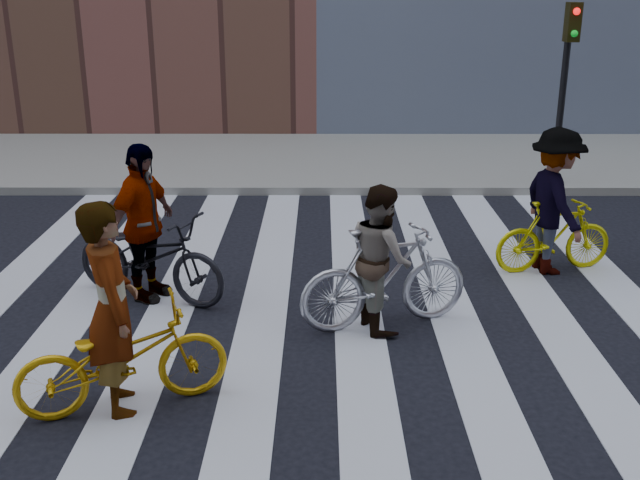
{
  "coord_description": "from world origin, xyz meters",
  "views": [
    {
      "loc": [
        0.13,
        -7.99,
        3.66
      ],
      "look_at": [
        0.11,
        0.3,
        0.79
      ],
      "focal_mm": 42.0,
      "sensor_mm": 36.0,
      "label": 1
    }
  ],
  "objects_px": {
    "rider_right": "(554,201)",
    "rider_rear": "(143,223)",
    "bike_dark_rear": "(150,257)",
    "rider_left": "(112,308)",
    "traffic_signal": "(567,65)",
    "bike_yellow_left": "(122,358)",
    "bike_silver_mid": "(385,277)",
    "bike_yellow_right": "(554,236)",
    "rider_mid": "(381,257)"
  },
  "relations": [
    {
      "from": "traffic_signal",
      "to": "rider_mid",
      "type": "xyz_separation_m",
      "value": [
        -3.63,
        -5.69,
        -1.46
      ]
    },
    {
      "from": "traffic_signal",
      "to": "bike_yellow_right",
      "type": "bearing_deg",
      "value": -106.82
    },
    {
      "from": "rider_left",
      "to": "rider_right",
      "type": "distance_m",
      "value": 5.91
    },
    {
      "from": "bike_yellow_left",
      "to": "rider_right",
      "type": "xyz_separation_m",
      "value": [
        4.78,
        3.39,
        0.47
      ]
    },
    {
      "from": "bike_yellow_left",
      "to": "bike_yellow_right",
      "type": "relative_size",
      "value": 1.16
    },
    {
      "from": "rider_right",
      "to": "traffic_signal",
      "type": "bearing_deg",
      "value": -28.71
    },
    {
      "from": "bike_yellow_left",
      "to": "rider_rear",
      "type": "relative_size",
      "value": 0.98
    },
    {
      "from": "bike_dark_rear",
      "to": "rider_mid",
      "type": "bearing_deg",
      "value": -82.57
    },
    {
      "from": "bike_yellow_left",
      "to": "bike_silver_mid",
      "type": "xyz_separation_m",
      "value": [
        2.46,
        1.7,
        0.09
      ]
    },
    {
      "from": "bike_silver_mid",
      "to": "rider_rear",
      "type": "relative_size",
      "value": 1.02
    },
    {
      "from": "bike_silver_mid",
      "to": "rider_mid",
      "type": "distance_m",
      "value": 0.24
    },
    {
      "from": "rider_mid",
      "to": "rider_right",
      "type": "relative_size",
      "value": 0.85
    },
    {
      "from": "rider_mid",
      "to": "rider_right",
      "type": "bearing_deg",
      "value": -71.33
    },
    {
      "from": "bike_silver_mid",
      "to": "rider_rear",
      "type": "distance_m",
      "value": 2.93
    },
    {
      "from": "traffic_signal",
      "to": "bike_silver_mid",
      "type": "distance_m",
      "value": 6.93
    },
    {
      "from": "rider_rear",
      "to": "bike_yellow_right",
      "type": "bearing_deg",
      "value": -56.61
    },
    {
      "from": "bike_silver_mid",
      "to": "rider_right",
      "type": "relative_size",
      "value": 1.01
    },
    {
      "from": "rider_left",
      "to": "bike_dark_rear",
      "type": "bearing_deg",
      "value": -14.67
    },
    {
      "from": "rider_rear",
      "to": "rider_left",
      "type": "bearing_deg",
      "value": -150.04
    },
    {
      "from": "bike_yellow_right",
      "to": "rider_left",
      "type": "bearing_deg",
      "value": 113.53
    },
    {
      "from": "bike_yellow_right",
      "to": "bike_dark_rear",
      "type": "height_order",
      "value": "bike_dark_rear"
    },
    {
      "from": "bike_silver_mid",
      "to": "bike_dark_rear",
      "type": "xyz_separation_m",
      "value": [
        -2.76,
        0.76,
        -0.04
      ]
    },
    {
      "from": "bike_dark_rear",
      "to": "rider_right",
      "type": "height_order",
      "value": "rider_right"
    },
    {
      "from": "rider_mid",
      "to": "rider_rear",
      "type": "relative_size",
      "value": 0.85
    },
    {
      "from": "bike_yellow_right",
      "to": "rider_right",
      "type": "height_order",
      "value": "rider_right"
    },
    {
      "from": "bike_yellow_left",
      "to": "rider_left",
      "type": "distance_m",
      "value": 0.49
    },
    {
      "from": "bike_silver_mid",
      "to": "rider_mid",
      "type": "height_order",
      "value": "rider_mid"
    },
    {
      "from": "bike_yellow_left",
      "to": "bike_yellow_right",
      "type": "height_order",
      "value": "bike_yellow_left"
    },
    {
      "from": "bike_dark_rear",
      "to": "rider_rear",
      "type": "relative_size",
      "value": 1.07
    },
    {
      "from": "rider_left",
      "to": "bike_yellow_left",
      "type": "bearing_deg",
      "value": -110.27
    },
    {
      "from": "rider_right",
      "to": "rider_mid",
      "type": "bearing_deg",
      "value": 114.32
    },
    {
      "from": "bike_yellow_right",
      "to": "rider_left",
      "type": "xyz_separation_m",
      "value": [
        -4.88,
        -3.39,
        0.49
      ]
    },
    {
      "from": "bike_yellow_right",
      "to": "bike_yellow_left",
      "type": "bearing_deg",
      "value": 113.81
    },
    {
      "from": "bike_yellow_left",
      "to": "rider_rear",
      "type": "height_order",
      "value": "rider_rear"
    },
    {
      "from": "rider_right",
      "to": "bike_dark_rear",
      "type": "bearing_deg",
      "value": 89.14
    },
    {
      "from": "rider_right",
      "to": "rider_rear",
      "type": "bearing_deg",
      "value": 89.04
    },
    {
      "from": "bike_silver_mid",
      "to": "bike_yellow_left",
      "type": "bearing_deg",
      "value": 107.66
    },
    {
      "from": "traffic_signal",
      "to": "rider_left",
      "type": "bearing_deg",
      "value": -129.52
    },
    {
      "from": "rider_mid",
      "to": "bike_silver_mid",
      "type": "bearing_deg",
      "value": -106.88
    },
    {
      "from": "traffic_signal",
      "to": "bike_dark_rear",
      "type": "relative_size",
      "value": 1.62
    },
    {
      "from": "rider_right",
      "to": "bike_yellow_right",
      "type": "bearing_deg",
      "value": -101.23
    },
    {
      "from": "bike_yellow_left",
      "to": "rider_left",
      "type": "height_order",
      "value": "rider_left"
    },
    {
      "from": "bike_yellow_right",
      "to": "rider_rear",
      "type": "bearing_deg",
      "value": 88.95
    },
    {
      "from": "bike_yellow_right",
      "to": "rider_left",
      "type": "distance_m",
      "value": 5.97
    },
    {
      "from": "bike_silver_mid",
      "to": "rider_right",
      "type": "height_order",
      "value": "rider_right"
    },
    {
      "from": "bike_yellow_left",
      "to": "bike_dark_rear",
      "type": "xyz_separation_m",
      "value": [
        -0.29,
        2.46,
        0.05
      ]
    },
    {
      "from": "bike_yellow_left",
      "to": "bike_silver_mid",
      "type": "distance_m",
      "value": 2.99
    },
    {
      "from": "bike_dark_rear",
      "to": "rider_left",
      "type": "bearing_deg",
      "value": -151.19
    },
    {
      "from": "rider_rear",
      "to": "bike_dark_rear",
      "type": "bearing_deg",
      "value": -66.79
    },
    {
      "from": "rider_mid",
      "to": "bike_yellow_right",
      "type": "bearing_deg",
      "value": -71.9
    }
  ]
}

